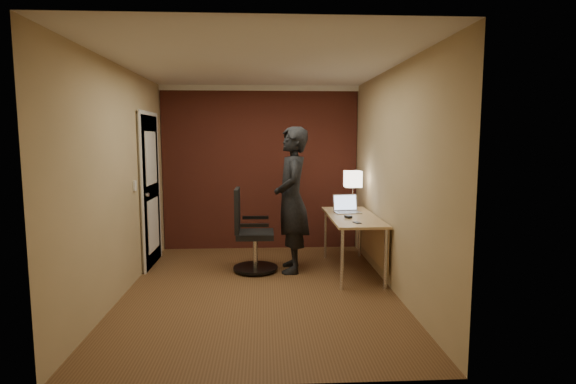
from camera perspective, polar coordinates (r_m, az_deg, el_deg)
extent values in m
plane|color=brown|center=(5.25, -3.58, -12.23)|extent=(4.00, 4.00, 0.00)
plane|color=white|center=(5.02, -3.80, 15.86)|extent=(4.00, 4.00, 0.00)
plane|color=tan|center=(6.97, -3.52, 3.05)|extent=(3.00, 0.00, 3.00)
plane|color=tan|center=(2.99, -4.06, -2.12)|extent=(3.00, 0.00, 3.00)
plane|color=tan|center=(5.21, -20.41, 1.32)|extent=(0.00, 4.00, 4.00)
plane|color=tan|center=(5.18, 13.14, 1.55)|extent=(0.00, 4.00, 4.00)
cube|color=maroon|center=(6.94, -3.53, 3.03)|extent=(2.98, 0.06, 2.50)
cube|color=silver|center=(6.96, -3.60, 13.02)|extent=(3.00, 0.08, 0.08)
cube|color=silver|center=(3.09, -4.25, 20.78)|extent=(3.00, 0.08, 0.08)
cube|color=silver|center=(5.23, -20.55, 14.63)|extent=(0.08, 4.00, 0.08)
cube|color=silver|center=(5.20, 13.08, 14.93)|extent=(0.08, 4.00, 0.08)
cube|color=silver|center=(6.29, -17.13, 0.04)|extent=(0.05, 0.82, 2.02)
cube|color=silver|center=(6.28, -17.00, 0.04)|extent=(0.02, 0.92, 2.12)
cylinder|color=silver|center=(5.96, -17.48, -0.33)|extent=(0.05, 0.05, 0.05)
cube|color=silver|center=(5.65, -18.87, 0.76)|extent=(0.02, 0.08, 0.12)
cube|color=#D6B17B|center=(5.79, 8.20, -3.14)|extent=(0.60, 1.50, 0.03)
cube|color=#D6B17B|center=(5.91, 10.83, -5.81)|extent=(0.02, 1.38, 0.54)
cylinder|color=silver|center=(5.16, 6.89, -8.51)|extent=(0.04, 0.04, 0.70)
cylinder|color=silver|center=(6.49, 4.77, -5.29)|extent=(0.04, 0.04, 0.70)
cylinder|color=silver|center=(5.27, 12.30, -8.30)|extent=(0.04, 0.04, 0.70)
cylinder|color=silver|center=(6.57, 9.11, -5.19)|extent=(0.04, 0.04, 0.70)
cube|color=silver|center=(6.28, 8.17, -2.14)|extent=(0.11, 0.11, 0.01)
cylinder|color=silver|center=(6.26, 8.19, -0.72)|extent=(0.01, 0.01, 0.30)
cube|color=white|center=(6.23, 8.24, 1.65)|extent=(0.22, 0.22, 0.22)
cube|color=silver|center=(5.99, 7.55, -2.57)|extent=(0.35, 0.26, 0.01)
cube|color=silver|center=(6.08, 7.26, -1.30)|extent=(0.33, 0.09, 0.22)
cube|color=#B2CCF2|center=(6.07, 7.28, -1.32)|extent=(0.30, 0.07, 0.19)
cube|color=gray|center=(5.98, 7.57, -2.51)|extent=(0.29, 0.16, 0.00)
cube|color=black|center=(5.61, 7.66, -3.13)|extent=(0.09, 0.11, 0.03)
cube|color=black|center=(5.30, 8.77, -3.87)|extent=(0.09, 0.13, 0.01)
cylinder|color=black|center=(5.91, -4.15, -9.58)|extent=(0.57, 0.57, 0.03)
cylinder|color=silver|center=(5.86, -4.17, -7.56)|extent=(0.06, 0.06, 0.43)
cube|color=black|center=(5.81, -4.19, -5.41)|extent=(0.47, 0.47, 0.07)
cube|color=black|center=(5.76, -6.46, -2.32)|extent=(0.05, 0.43, 0.56)
cube|color=black|center=(6.03, -4.14, -3.25)|extent=(0.35, 0.05, 0.04)
cube|color=black|center=(5.51, -4.27, -4.23)|extent=(0.35, 0.05, 0.04)
imported|color=black|center=(5.74, 0.47, -1.00)|extent=(0.45, 0.68, 1.86)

